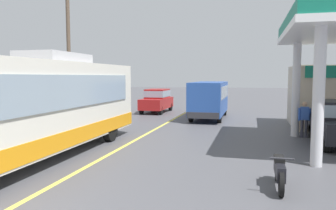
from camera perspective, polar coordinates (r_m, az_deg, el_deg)
name	(u,v)px	position (r m, az deg, el deg)	size (l,w,h in m)	color
ground	(182,115)	(24.32, 2.36, -1.70)	(120.00, 120.00, 0.00)	#4C4C51
lane_divider_stripe	(164,124)	(19.50, -0.66, -3.35)	(0.16, 50.00, 0.01)	#D8CC4C
coach_bus_main	(40,109)	(12.18, -21.20, -0.57)	(2.60, 11.04, 3.69)	silver
minibus_opposing_lane	(209,97)	(22.32, 7.15, 1.46)	(2.04, 6.13, 2.44)	#264C9E
motorcycle_parked_forecourt	(279,171)	(8.95, 18.66, -10.71)	(0.55, 1.80, 0.92)	black
pedestrian_near_pump	(304,117)	(16.49, 22.47, -2.00)	(0.55, 0.22, 1.66)	#33333F
car_trailing_behind_bus	(157,99)	(26.00, -1.92, 0.97)	(1.70, 4.20, 1.82)	maroon
utility_pole_roadside	(69,48)	(22.14, -16.77, 9.46)	(1.80, 0.24, 8.90)	brown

